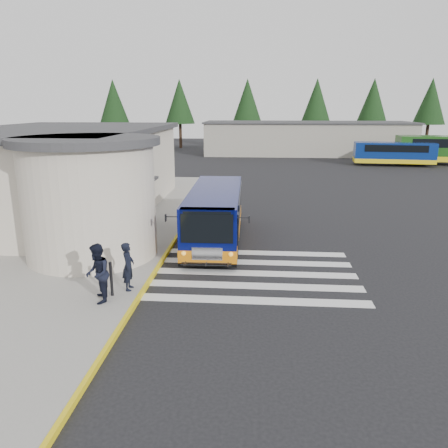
# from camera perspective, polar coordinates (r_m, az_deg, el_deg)

# --- Properties ---
(ground) EXTENTS (140.00, 140.00, 0.00)m
(ground) POSITION_cam_1_polar(r_m,az_deg,el_deg) (17.38, 5.07, -5.51)
(ground) COLOR black
(ground) RESTS_ON ground
(sidewalk) EXTENTS (10.00, 34.00, 0.15)m
(sidewalk) POSITION_cam_1_polar(r_m,az_deg,el_deg) (22.88, -18.17, -0.93)
(sidewalk) COLOR gray
(sidewalk) RESTS_ON ground
(curb_strip) EXTENTS (0.12, 34.00, 0.16)m
(curb_strip) POSITION_cam_1_polar(r_m,az_deg,el_deg) (21.48, -5.88, -1.25)
(curb_strip) COLOR yellow
(curb_strip) RESTS_ON ground
(station_building) EXTENTS (12.70, 18.70, 4.80)m
(station_building) POSITION_cam_1_polar(r_m,az_deg,el_deg) (25.72, -20.01, 6.31)
(station_building) COLOR beige
(station_building) RESTS_ON ground
(crosswalk) EXTENTS (8.00, 5.35, 0.01)m
(crosswalk) POSITION_cam_1_polar(r_m,az_deg,el_deg) (16.63, 3.36, -6.42)
(crosswalk) COLOR silver
(crosswalk) RESTS_ON ground
(depot_building) EXTENTS (26.40, 8.40, 4.20)m
(depot_building) POSITION_cam_1_polar(r_m,az_deg,el_deg) (58.74, 10.76, 10.97)
(depot_building) COLOR gray
(depot_building) RESTS_ON ground
(tree_line) EXTENTS (58.40, 4.40, 10.00)m
(tree_line) POSITION_cam_1_polar(r_m,az_deg,el_deg) (66.60, 10.48, 15.46)
(tree_line) COLOR black
(tree_line) RESTS_ON ground
(transit_bus) EXTENTS (3.16, 8.72, 2.44)m
(transit_bus) POSITION_cam_1_polar(r_m,az_deg,el_deg) (20.11, -1.16, 0.91)
(transit_bus) COLOR #060C4C
(transit_bus) RESTS_ON ground
(pedestrian_a) EXTENTS (0.44, 0.63, 1.64)m
(pedestrian_a) POSITION_cam_1_polar(r_m,az_deg,el_deg) (14.90, -12.40, -5.41)
(pedestrian_a) COLOR black
(pedestrian_a) RESTS_ON sidewalk
(pedestrian_b) EXTENTS (0.96, 1.09, 1.89)m
(pedestrian_b) POSITION_cam_1_polar(r_m,az_deg,el_deg) (14.16, -16.20, -6.23)
(pedestrian_b) COLOR black
(pedestrian_b) RESTS_ON sidewalk
(bollard) EXTENTS (0.09, 0.09, 1.15)m
(bollard) POSITION_cam_1_polar(r_m,az_deg,el_deg) (14.63, -14.51, -6.95)
(bollard) COLOR black
(bollard) RESTS_ON sidewalk
(far_bus_a) EXTENTS (8.31, 3.13, 2.09)m
(far_bus_a) POSITION_cam_1_polar(r_m,az_deg,el_deg) (50.01, 21.31, 8.67)
(far_bus_a) COLOR navy
(far_bus_a) RESTS_ON ground
(far_bus_b) EXTENTS (10.32, 3.45, 2.62)m
(far_bus_b) POSITION_cam_1_polar(r_m,az_deg,el_deg) (53.15, 27.07, 8.75)
(far_bus_b) COLOR #194713
(far_bus_b) RESTS_ON ground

